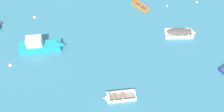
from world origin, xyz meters
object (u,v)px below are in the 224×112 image
object	(u,v)px
rowboat_orange_midfield_left	(137,4)
mooring_buoy_between_boats_right	(167,6)
motor_launch_turquoise_outer_left	(42,45)
mooring_buoy_trailing	(35,17)
mooring_buoy_far_field	(11,65)
rowboat_white_back_row_right	(113,97)
rowboat_white_near_right	(184,33)
mooring_buoy_near_foreground	(197,2)

from	to	relation	value
rowboat_orange_midfield_left	mooring_buoy_between_boats_right	xyz separation A→B (m)	(4.76, 0.57, -0.17)
mooring_buoy_between_boats_right	motor_launch_turquoise_outer_left	bearing A→B (deg)	-141.26
motor_launch_turquoise_outer_left	mooring_buoy_trailing	size ratio (longest dim) A/B	14.19
motor_launch_turquoise_outer_left	mooring_buoy_far_field	xyz separation A→B (m)	(-3.03, -3.55, -0.69)
mooring_buoy_trailing	mooring_buoy_between_boats_right	world-z (taller)	mooring_buoy_trailing
rowboat_orange_midfield_left	mooring_buoy_between_boats_right	size ratio (longest dim) A/B	11.10
rowboat_white_back_row_right	rowboat_orange_midfield_left	bearing A→B (deg)	89.20
rowboat_white_near_right	motor_launch_turquoise_outer_left	size ratio (longest dim) A/B	0.73
mooring_buoy_near_foreground	rowboat_orange_midfield_left	bearing A→B (deg)	-164.88
rowboat_orange_midfield_left	rowboat_white_near_right	bearing A→B (deg)	-36.73
rowboat_white_near_right	motor_launch_turquoise_outer_left	world-z (taller)	motor_launch_turquoise_outer_left
motor_launch_turquoise_outer_left	rowboat_orange_midfield_left	xyz separation A→B (m)	(10.99, 12.07, -0.52)
rowboat_white_back_row_right	mooring_buoy_between_boats_right	xyz separation A→B (m)	(5.01, 18.40, -0.21)
motor_launch_turquoise_outer_left	mooring_buoy_far_field	size ratio (longest dim) A/B	13.47
rowboat_white_near_right	mooring_buoy_between_boats_right	bearing A→B (deg)	113.76
motor_launch_turquoise_outer_left	rowboat_white_back_row_right	distance (m)	12.20
rowboat_white_back_row_right	mooring_buoy_near_foreground	bearing A→B (deg)	64.69
rowboat_orange_midfield_left	mooring_buoy_near_foreground	world-z (taller)	rowboat_orange_midfield_left
rowboat_white_near_right	mooring_buoy_trailing	bearing A→B (deg)	-178.32
rowboat_orange_midfield_left	mooring_buoy_trailing	distance (m)	15.95
rowboat_orange_midfield_left	mooring_buoy_near_foreground	distance (m)	9.72
rowboat_white_back_row_right	mooring_buoy_between_boats_right	world-z (taller)	rowboat_white_back_row_right
rowboat_white_near_right	mooring_buoy_between_boats_right	xyz separation A→B (m)	(-2.70, 6.14, -0.41)
mooring_buoy_far_field	mooring_buoy_trailing	xyz separation A→B (m)	(-0.66, 9.41, 0.00)
rowboat_white_back_row_right	mooring_buoy_far_field	bearing A→B (deg)	170.90
mooring_buoy_trailing	motor_launch_turquoise_outer_left	bearing A→B (deg)	-57.75
rowboat_white_near_right	rowboat_white_back_row_right	bearing A→B (deg)	-122.18
motor_launch_turquoise_outer_left	mooring_buoy_between_boats_right	world-z (taller)	motor_launch_turquoise_outer_left
rowboat_white_near_right	rowboat_white_back_row_right	distance (m)	14.49
rowboat_white_back_row_right	mooring_buoy_far_field	world-z (taller)	rowboat_white_back_row_right
mooring_buoy_far_field	mooring_buoy_trailing	world-z (taller)	mooring_buoy_far_field
motor_launch_turquoise_outer_left	mooring_buoy_trailing	world-z (taller)	motor_launch_turquoise_outer_left
rowboat_white_near_right	mooring_buoy_near_foreground	size ratio (longest dim) A/B	13.08
mooring_buoy_far_field	mooring_buoy_near_foreground	xyz separation A→B (m)	(23.40, 18.16, 0.00)
rowboat_orange_midfield_left	mooring_buoy_far_field	bearing A→B (deg)	-131.91
rowboat_orange_midfield_left	mooring_buoy_far_field	xyz separation A→B (m)	(-14.02, -15.62, -0.17)
rowboat_white_back_row_right	mooring_buoy_between_boats_right	bearing A→B (deg)	74.76
mooring_buoy_far_field	rowboat_orange_midfield_left	bearing A→B (deg)	48.09
motor_launch_turquoise_outer_left	mooring_buoy_trailing	distance (m)	6.95
rowboat_white_near_right	rowboat_orange_midfield_left	xyz separation A→B (m)	(-7.46, 5.57, -0.24)
mooring_buoy_far_field	mooring_buoy_between_boats_right	size ratio (longest dim) A/B	1.66
rowboat_white_near_right	mooring_buoy_far_field	world-z (taller)	rowboat_white_near_right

